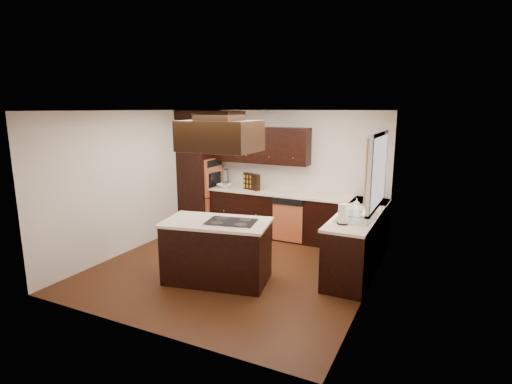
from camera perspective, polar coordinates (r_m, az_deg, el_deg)
floor at (r=6.61m, az=-3.11°, el=-10.79°), size 4.20×4.20×0.02m
ceiling at (r=6.10m, az=-3.38°, el=11.62°), size 4.20×4.20×0.02m
wall_back at (r=8.11m, az=4.03°, el=2.73°), size 4.20×0.02×2.50m
wall_front at (r=4.56m, az=-16.26°, el=-4.97°), size 4.20×0.02×2.50m
wall_left at (r=7.47m, az=-17.53°, el=1.42°), size 0.02×4.20×2.50m
wall_right at (r=5.54m, az=16.21°, el=-2.01°), size 0.02×4.20×2.50m
oven_column at (r=8.61m, az=-8.05°, el=1.90°), size 0.65×0.75×2.12m
wall_oven_face at (r=8.41m, az=-6.08°, el=2.13°), size 0.05×0.62×0.78m
base_cabinets_back at (r=7.99m, az=3.35°, el=-3.35°), size 2.93×0.60×0.88m
base_cabinets_right at (r=6.67m, az=14.52°, el=-6.82°), size 0.60×2.40×0.88m
countertop_back at (r=7.86m, az=3.34°, el=-0.14°), size 2.93×0.63×0.04m
countertop_right at (r=6.54m, az=14.60°, el=-2.98°), size 0.63×2.40×0.04m
upper_cabinets at (r=8.05m, az=0.74°, el=6.71°), size 2.00×0.34×0.72m
dishwasher_front at (r=7.63m, az=4.52°, el=-4.44°), size 0.60×0.05×0.72m
window_frame at (r=6.01m, az=16.96°, el=2.89°), size 0.06×1.32×1.12m
window_pane at (r=6.00m, az=17.23°, el=2.87°), size 0.00×1.20×1.00m
curtain_left at (r=5.60m, az=15.70°, el=2.86°), size 0.02×0.34×0.90m
curtain_right at (r=6.42m, az=17.06°, el=3.88°), size 0.02×0.34×0.90m
sink_rim at (r=6.20m, az=14.10°, el=-3.54°), size 0.52×0.84×0.01m
island at (r=6.02m, az=-5.57°, el=-8.55°), size 1.62×1.09×0.88m
island_top at (r=5.87m, az=-5.66°, el=-4.34°), size 1.68×1.16×0.04m
cooktop at (r=5.80m, az=-3.57°, el=-4.26°), size 0.78×0.60×0.01m
range_hood at (r=5.58m, az=-5.21°, el=7.98°), size 1.05×0.72×0.42m
hood_duct at (r=5.57m, az=-5.26°, el=10.80°), size 0.55×0.50×0.13m
blender_base at (r=8.39m, az=-4.28°, el=1.09°), size 0.15×0.15×0.10m
blender_pitcher at (r=8.35m, az=-4.30°, el=2.31°), size 0.13×0.13×0.26m
spice_rack at (r=8.04m, az=-0.63°, el=1.50°), size 0.41×0.24×0.33m
mixing_bowl at (r=8.34m, az=-4.55°, el=0.93°), size 0.35×0.35×0.07m
soap_bottle at (r=6.65m, az=14.14°, el=-1.68°), size 0.11×0.11×0.19m
paper_towel at (r=5.78m, az=12.30°, el=-3.13°), size 0.17×0.17×0.29m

